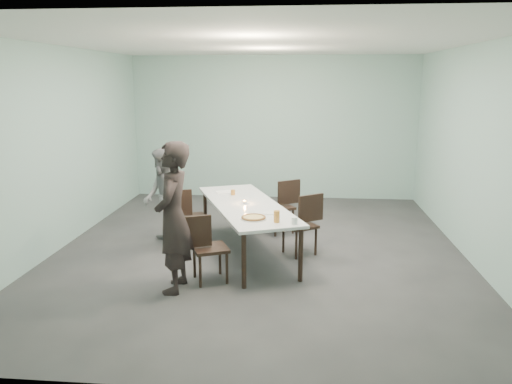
# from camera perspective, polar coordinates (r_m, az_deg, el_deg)

# --- Properties ---
(ground) EXTENTS (7.00, 7.00, 0.00)m
(ground) POSITION_cam_1_polar(r_m,az_deg,el_deg) (7.56, 0.34, -6.62)
(ground) COLOR #333335
(ground) RESTS_ON ground
(room_shell) EXTENTS (6.02, 7.02, 3.01)m
(room_shell) POSITION_cam_1_polar(r_m,az_deg,el_deg) (7.15, 0.36, 8.88)
(room_shell) COLOR #97BEB6
(room_shell) RESTS_ON ground
(table) EXTENTS (1.81, 2.75, 0.75)m
(table) POSITION_cam_1_polar(r_m,az_deg,el_deg) (7.23, -1.14, -1.79)
(table) COLOR white
(table) RESTS_ON ground
(chair_near_left) EXTENTS (0.65, 0.56, 0.87)m
(chair_near_left) POSITION_cam_1_polar(r_m,az_deg,el_deg) (6.30, -6.00, -5.90)
(chair_near_left) COLOR black
(chair_near_left) RESTS_ON ground
(chair_far_left) EXTENTS (0.65, 0.54, 0.87)m
(chair_far_left) POSITION_cam_1_polar(r_m,az_deg,el_deg) (7.74, -8.03, -2.39)
(chair_far_left) COLOR black
(chair_far_left) RESTS_ON ground
(chair_near_right) EXTENTS (0.63, 0.58, 0.87)m
(chair_near_right) POSITION_cam_1_polar(r_m,az_deg,el_deg) (7.32, 5.55, -3.22)
(chair_near_right) COLOR black
(chair_near_right) RESTS_ON ground
(chair_far_right) EXTENTS (0.64, 0.58, 0.87)m
(chair_far_right) POSITION_cam_1_polar(r_m,az_deg,el_deg) (8.32, 3.13, -1.22)
(chair_far_right) COLOR black
(chair_far_right) RESTS_ON ground
(diner_near) EXTENTS (0.44, 0.67, 1.82)m
(diner_near) POSITION_cam_1_polar(r_m,az_deg,el_deg) (5.99, -9.43, -2.91)
(diner_near) COLOR black
(diner_near) RESTS_ON ground
(diner_far) EXTENTS (0.85, 0.92, 1.52)m
(diner_far) POSITION_cam_1_polar(r_m,az_deg,el_deg) (7.68, -10.49, -0.61)
(diner_far) COLOR gray
(diner_far) RESTS_ON ground
(pizza) EXTENTS (0.34, 0.34, 0.04)m
(pizza) POSITION_cam_1_polar(r_m,az_deg,el_deg) (6.43, -0.28, -2.95)
(pizza) COLOR white
(pizza) RESTS_ON table
(side_plate) EXTENTS (0.18, 0.18, 0.01)m
(side_plate) POSITION_cam_1_polar(r_m,az_deg,el_deg) (6.70, 1.52, -2.41)
(side_plate) COLOR white
(side_plate) RESTS_ON table
(beer_glass) EXTENTS (0.08, 0.08, 0.15)m
(beer_glass) POSITION_cam_1_polar(r_m,az_deg,el_deg) (6.27, 2.38, -2.82)
(beer_glass) COLOR #C57C2B
(beer_glass) RESTS_ON table
(water_tumbler) EXTENTS (0.08, 0.08, 0.09)m
(water_tumbler) POSITION_cam_1_polar(r_m,az_deg,el_deg) (6.22, 4.41, -3.28)
(water_tumbler) COLOR silver
(water_tumbler) RESTS_ON table
(tealight) EXTENTS (0.06, 0.06, 0.05)m
(tealight) POSITION_cam_1_polar(r_m,az_deg,el_deg) (7.21, -1.31, -1.19)
(tealight) COLOR silver
(tealight) RESTS_ON table
(amber_tumbler) EXTENTS (0.07, 0.07, 0.08)m
(amber_tumbler) POSITION_cam_1_polar(r_m,az_deg,el_deg) (7.77, -2.65, -0.04)
(amber_tumbler) COLOR #C57C2B
(amber_tumbler) RESTS_ON table
(menu) EXTENTS (0.36, 0.32, 0.01)m
(menu) POSITION_cam_1_polar(r_m,az_deg,el_deg) (7.98, -3.48, 0.03)
(menu) COLOR silver
(menu) RESTS_ON table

